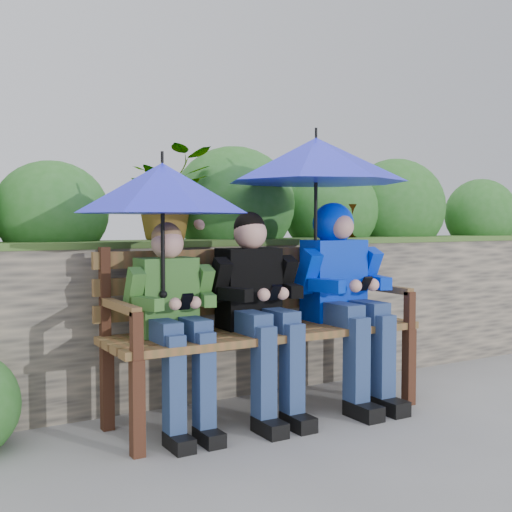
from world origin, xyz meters
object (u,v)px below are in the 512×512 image
boy_left (174,313)px  boy_middle (258,302)px  park_bench (260,318)px  umbrella_right (316,160)px  umbrella_left (162,188)px  boy_right (343,284)px

boy_left → boy_middle: (0.52, -0.01, 0.03)m
park_bench → umbrella_right: (0.39, -0.02, 0.95)m
park_bench → boy_middle: boy_middle is taller
boy_left → umbrella_right: size_ratio=1.02×
boy_left → umbrella_right: umbrella_right is taller
umbrella_left → umbrella_right: size_ratio=0.84×
park_bench → boy_left: 0.61m
umbrella_left → umbrella_right: 1.07m
park_bench → boy_right: bearing=-9.0°
park_bench → boy_middle: size_ratio=1.58×
boy_left → umbrella_left: bearing=-179.2°
boy_left → boy_middle: bearing=-0.7°
boy_middle → umbrella_left: umbrella_left is taller
boy_middle → umbrella_right: 0.97m
boy_left → boy_right: boy_right is taller
boy_left → boy_right: 1.16m
boy_middle → boy_right: bearing=0.7°
boy_right → park_bench: bearing=171.0°
park_bench → boy_right: size_ratio=1.51×
boy_left → umbrella_left: size_ratio=1.22×
boy_middle → umbrella_right: bearing=8.9°
umbrella_left → umbrella_right: bearing=3.6°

